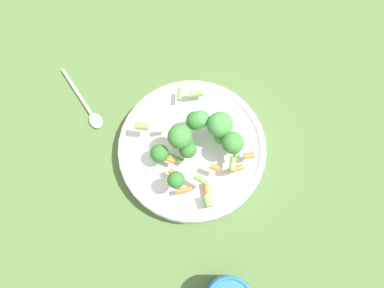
% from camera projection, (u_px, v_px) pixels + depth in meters
% --- Properties ---
extents(ground_plane, '(3.00, 3.00, 0.00)m').
position_uv_depth(ground_plane, '(192.00, 152.00, 0.75)').
color(ground_plane, '#4C6B38').
extents(bowl, '(0.29, 0.29, 0.04)m').
position_uv_depth(bowl, '(192.00, 149.00, 0.73)').
color(bowl, silver).
rests_on(bowl, ground_plane).
extents(pasta_salad, '(0.21, 0.19, 0.08)m').
position_uv_depth(pasta_salad, '(200.00, 139.00, 0.68)').
color(pasta_salad, '#8CB766').
rests_on(pasta_salad, bowl).
extents(spoon, '(0.16, 0.06, 0.01)m').
position_uv_depth(spoon, '(88.00, 109.00, 0.78)').
color(spoon, silver).
rests_on(spoon, ground_plane).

